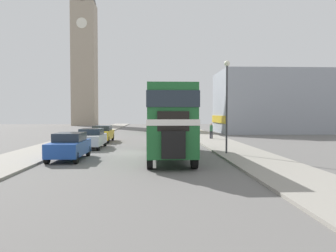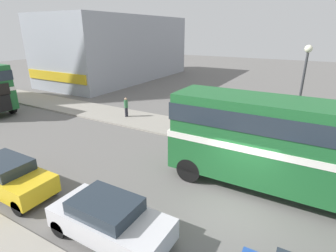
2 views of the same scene
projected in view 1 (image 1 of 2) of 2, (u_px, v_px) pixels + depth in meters
The scene contains 12 objects.
ground_plane at pixel (139, 153), 21.93m from camera, with size 120.00×120.00×0.00m, color slate.
sidewalk_right at pixel (239, 152), 22.22m from camera, with size 3.50×120.00×0.12m.
sidewalk_left at pixel (37, 153), 21.63m from camera, with size 3.50×120.00×0.12m.
double_decker_bus at pixel (168, 117), 19.98m from camera, with size 2.42×11.05×4.07m.
bus_distant at pixel (160, 115), 45.48m from camera, with size 2.48×9.47×4.07m.
car_parked_near at pixel (69, 146), 18.72m from camera, with size 1.70×4.08×1.53m.
car_parked_mid at pixel (91, 138), 24.90m from camera, with size 1.77×4.16×1.49m.
car_parked_far at pixel (102, 133), 30.51m from camera, with size 1.72×4.35×1.51m.
pedestrian_walking at pixel (211, 130), 32.96m from camera, with size 0.31×0.31×1.54m.
street_lamp at pixel (227, 93), 20.65m from camera, with size 0.36×0.36×5.86m.
church_tower at pixel (84, 39), 72.19m from camera, with size 5.27×5.27×37.59m.
shop_building_block at pixel (296, 102), 45.54m from camera, with size 21.79×9.69×8.40m.
Camera 1 is at (0.97, -21.91, 2.65)m, focal length 35.00 mm.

